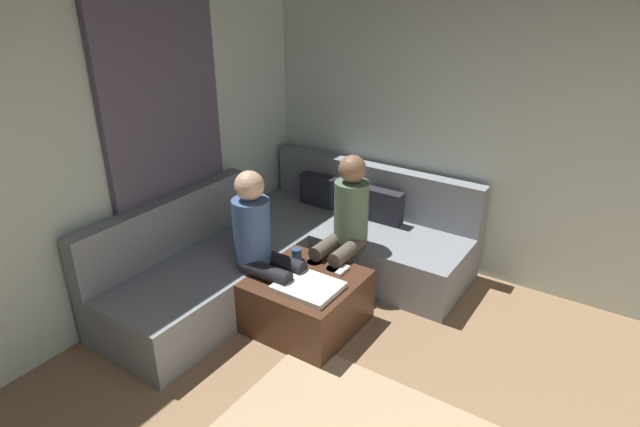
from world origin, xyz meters
name	(u,v)px	position (x,y,z in m)	size (l,w,h in m)	color
wall_back	(602,141)	(0.00, 2.94, 1.35)	(6.00, 0.12, 2.70)	silver
curtain_panel	(168,146)	(-2.84, 1.30, 1.25)	(0.06, 1.10, 2.50)	#595166
sectional_couch	(293,251)	(-2.08, 1.88, 0.28)	(2.10, 2.55, 0.87)	gray
ottoman	(307,301)	(-1.60, 1.40, 0.21)	(0.76, 0.76, 0.42)	#4C2D1E
folded_blanket	(308,287)	(-1.50, 1.28, 0.44)	(0.44, 0.36, 0.04)	white
coffee_mug	(297,254)	(-1.82, 1.58, 0.47)	(0.08, 0.08, 0.10)	#334C72
game_remote	(343,270)	(-1.42, 1.62, 0.43)	(0.05, 0.15, 0.02)	white
person_on_couch_back	(345,223)	(-1.59, 1.93, 0.66)	(0.30, 0.60, 1.20)	brown
person_on_couch_side	(263,242)	(-1.93, 1.31, 0.66)	(0.60, 0.30, 1.20)	black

